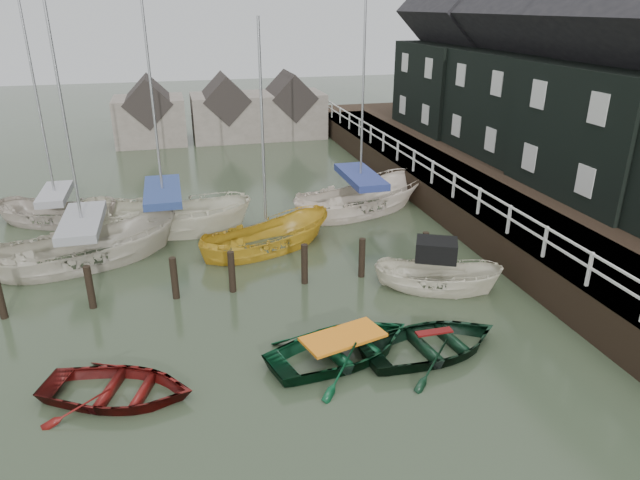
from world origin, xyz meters
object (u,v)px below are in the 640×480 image
object	(u,v)px
sailboat_b	(167,228)
sailboat_e	(60,221)
motorboat	(436,286)
rowboat_green	(343,357)
rowboat_red	(119,397)
rowboat_dkgreen	(432,352)
sailboat_d	(360,209)
sailboat_c	(267,248)
sailboat_a	(88,260)

from	to	relation	value
sailboat_b	sailboat_e	world-z (taller)	sailboat_b
motorboat	rowboat_green	bearing A→B (deg)	151.77
rowboat_red	sailboat_e	xyz separation A→B (m)	(-3.21, 12.96, 0.07)
motorboat	sailboat_b	size ratio (longest dim) A/B	0.40
rowboat_dkgreen	sailboat_b	bearing A→B (deg)	23.35
rowboat_green	sailboat_b	bearing A→B (deg)	7.11
motorboat	sailboat_d	size ratio (longest dim) A/B	0.35
sailboat_c	sailboat_b	bearing A→B (deg)	30.61
rowboat_dkgreen	sailboat_d	bearing A→B (deg)	-16.66
rowboat_dkgreen	motorboat	distance (m)	3.76
rowboat_red	rowboat_dkgreen	size ratio (longest dim) A/B	0.91
sailboat_e	sailboat_c	bearing A→B (deg)	-97.05
rowboat_green	rowboat_dkgreen	size ratio (longest dim) A/B	1.04
sailboat_b	rowboat_green	bearing A→B (deg)	-141.05
sailboat_a	sailboat_e	size ratio (longest dim) A/B	1.17
rowboat_red	sailboat_b	bearing A→B (deg)	13.83
rowboat_dkgreen	sailboat_c	size ratio (longest dim) A/B	0.43
sailboat_b	sailboat_e	bearing A→B (deg)	82.40
sailboat_b	sailboat_d	size ratio (longest dim) A/B	0.88
sailboat_b	sailboat_e	size ratio (longest dim) A/B	1.09
rowboat_red	motorboat	world-z (taller)	motorboat
sailboat_d	sailboat_e	xyz separation A→B (m)	(-12.93, 1.73, 0.00)
rowboat_green	rowboat_dkgreen	world-z (taller)	rowboat_green
rowboat_dkgreen	sailboat_c	distance (m)	8.71
rowboat_green	sailboat_b	size ratio (longest dim) A/B	0.38
rowboat_dkgreen	sailboat_a	bearing A→B (deg)	40.26
sailboat_d	rowboat_green	bearing A→B (deg)	141.02
sailboat_e	rowboat_dkgreen	bearing A→B (deg)	-115.00
sailboat_c	sailboat_e	world-z (taller)	sailboat_e
rowboat_red	rowboat_green	xyz separation A→B (m)	(5.65, 0.28, 0.00)
rowboat_red	sailboat_a	world-z (taller)	sailboat_a
motorboat	sailboat_c	distance (m)	6.77
motorboat	rowboat_dkgreen	bearing A→B (deg)	179.21
rowboat_dkgreen	sailboat_b	size ratio (longest dim) A/B	0.37
rowboat_green	sailboat_e	distance (m)	15.47
rowboat_green	motorboat	bearing A→B (deg)	-69.30
motorboat	sailboat_b	xyz separation A→B (m)	(-8.51, 7.73, -0.05)
rowboat_red	rowboat_green	world-z (taller)	rowboat_green
sailboat_e	sailboat_a	bearing A→B (deg)	-136.03
rowboat_dkgreen	sailboat_e	xyz separation A→B (m)	(-11.26, 13.07, 0.07)
sailboat_b	motorboat	bearing A→B (deg)	-115.83
sailboat_a	rowboat_dkgreen	bearing A→B (deg)	-148.87
rowboat_dkgreen	sailboat_e	world-z (taller)	sailboat_e
sailboat_d	sailboat_e	world-z (taller)	sailboat_d
sailboat_a	sailboat_c	distance (m)	6.50
sailboat_a	sailboat_d	xyz separation A→B (m)	(11.29, 2.84, 0.00)
rowboat_green	rowboat_dkgreen	bearing A→B (deg)	-114.75
rowboat_green	rowboat_dkgreen	distance (m)	2.43
rowboat_green	sailboat_d	size ratio (longest dim) A/B	0.33
rowboat_red	sailboat_e	size ratio (longest dim) A/B	0.36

